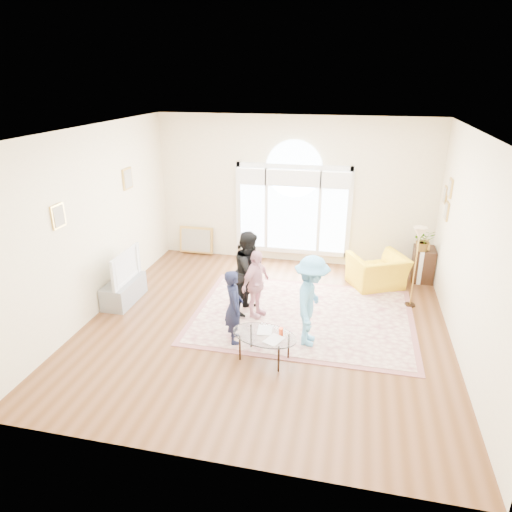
% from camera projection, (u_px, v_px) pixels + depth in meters
% --- Properties ---
extents(ground, '(6.00, 6.00, 0.00)m').
position_uv_depth(ground, '(265.00, 325.00, 7.73)').
color(ground, '#522F15').
rests_on(ground, ground).
extents(room_shell, '(6.00, 6.00, 6.00)m').
position_uv_depth(room_shell, '(293.00, 195.00, 9.71)').
color(room_shell, '#F3E8BD').
rests_on(room_shell, ground).
extents(area_rug, '(3.60, 2.60, 0.02)m').
position_uv_depth(area_rug, '(303.00, 316.00, 8.02)').
color(area_rug, beige).
rests_on(area_rug, ground).
extents(rug_border, '(3.80, 2.80, 0.01)m').
position_uv_depth(rug_border, '(303.00, 316.00, 8.02)').
color(rug_border, '#925754').
rests_on(rug_border, ground).
extents(tv_console, '(0.45, 1.00, 0.42)m').
position_uv_depth(tv_console, '(124.00, 291.00, 8.48)').
color(tv_console, gray).
rests_on(tv_console, ground).
extents(television, '(0.17, 1.02, 0.59)m').
position_uv_depth(television, '(121.00, 266.00, 8.29)').
color(television, black).
rests_on(television, tv_console).
extents(coffee_table, '(1.11, 0.86, 0.54)m').
position_uv_depth(coffee_table, '(264.00, 336.00, 6.67)').
color(coffee_table, silver).
rests_on(coffee_table, ground).
extents(armchair, '(1.31, 1.25, 0.66)m').
position_uv_depth(armchair, '(377.00, 271.00, 9.03)').
color(armchair, yellow).
rests_on(armchair, ground).
extents(side_cabinet, '(0.40, 0.50, 0.70)m').
position_uv_depth(side_cabinet, '(423.00, 264.00, 9.31)').
color(side_cabinet, black).
rests_on(side_cabinet, ground).
extents(floor_lamp, '(0.26, 0.26, 1.51)m').
position_uv_depth(floor_lamp, '(419.00, 240.00, 7.93)').
color(floor_lamp, black).
rests_on(floor_lamp, ground).
extents(plant_pedestal, '(0.20, 0.20, 0.70)m').
position_uv_depth(plant_pedestal, '(420.00, 267.00, 9.18)').
color(plant_pedestal, white).
rests_on(plant_pedestal, ground).
extents(potted_plant, '(0.46, 0.42, 0.44)m').
position_uv_depth(potted_plant, '(424.00, 240.00, 8.97)').
color(potted_plant, '#33722D').
rests_on(potted_plant, plant_pedestal).
extents(leaning_picture, '(0.80, 0.14, 0.62)m').
position_uv_depth(leaning_picture, '(197.00, 254.00, 10.81)').
color(leaning_picture, tan).
rests_on(leaning_picture, ground).
extents(child_navy, '(0.43, 0.51, 1.20)m').
position_uv_depth(child_navy, '(234.00, 306.00, 7.04)').
color(child_navy, '#151A35').
rests_on(child_navy, area_rug).
extents(child_black, '(0.72, 0.84, 1.48)m').
position_uv_depth(child_black, '(250.00, 272.00, 7.92)').
color(child_black, black).
rests_on(child_black, area_rug).
extents(child_pink, '(0.56, 0.77, 1.21)m').
position_uv_depth(child_pink, '(256.00, 284.00, 7.78)').
color(child_pink, '#E5A0AF').
rests_on(child_pink, area_rug).
extents(child_blue, '(0.57, 0.96, 1.45)m').
position_uv_depth(child_blue, '(311.00, 301.00, 6.94)').
color(child_blue, '#5CB1EB').
rests_on(child_blue, area_rug).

